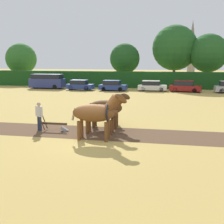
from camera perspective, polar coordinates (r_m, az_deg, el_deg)
ground_plane at (r=15.07m, az=-4.23°, el=-5.78°), size 240.00×240.00×0.00m
plowed_furrow_strip at (r=18.13m, az=-16.57°, el=-3.41°), size 30.31×4.02×0.01m
hedgerow at (r=44.43m, az=7.30°, el=6.50°), size 79.07×1.92×2.52m
tree_far_left at (r=57.26m, az=-17.97°, el=10.24°), size 5.79×5.79×7.47m
tree_left at (r=49.13m, az=2.62°, el=10.78°), size 5.13×5.13×7.13m
tree_center_left at (r=49.00m, az=12.66°, el=12.59°), size 7.49×7.49×10.05m
tree_center at (r=48.09m, az=18.99°, el=11.23°), size 6.09×6.09×8.44m
church_spire at (r=83.63m, az=15.92°, el=12.60°), size 2.36×2.36×15.33m
draft_horse_lead_left at (r=14.83m, az=-3.36°, el=-0.19°), size 2.99×1.06×2.59m
draft_horse_lead_right at (r=16.25m, az=-2.11°, el=0.02°), size 2.82×1.00×2.27m
draft_horse_trail_left at (r=17.64m, az=-1.06°, el=0.92°), size 2.81×1.05×2.29m
plow at (r=17.29m, az=-11.22°, el=-2.73°), size 1.81×0.47×1.13m
farmer_at_plow at (r=17.48m, az=-14.60°, el=-0.40°), size 0.59×0.45×1.74m
farmer_beside_team at (r=19.20m, az=0.65°, el=1.03°), size 0.45×0.68×1.80m
parked_van at (r=44.21m, az=-13.04°, el=6.13°), size 5.28×1.96×2.20m
parked_car_left at (r=41.15m, az=-6.52°, el=5.45°), size 3.91×1.84×1.46m
parked_car_center_left at (r=39.91m, az=0.15°, el=5.36°), size 3.87×1.82×1.47m
parked_car_center at (r=39.97m, az=8.11°, el=5.25°), size 4.04×1.93×1.45m
parked_car_center_right at (r=39.66m, az=14.64°, el=5.05°), size 4.39×2.46×1.56m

